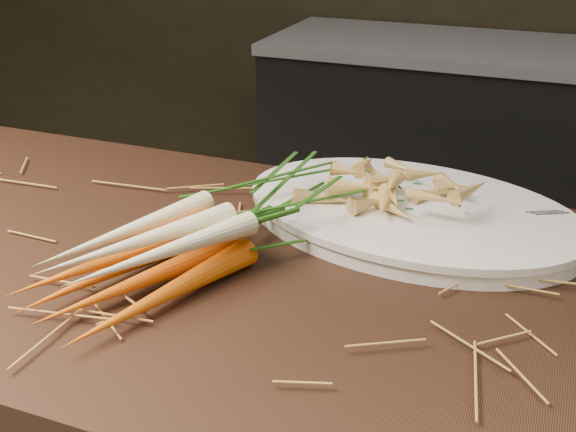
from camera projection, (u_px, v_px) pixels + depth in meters
name	position (u px, v px, depth m)	size (l,w,h in m)	color
back_counter	(511.00, 160.00, 2.68)	(1.82, 0.62, 0.84)	black
straw_bedding	(182.00, 245.00, 0.99)	(1.40, 0.60, 0.02)	olive
root_veg_bunch	(238.00, 221.00, 0.97)	(0.35, 0.54, 0.10)	#C9530D
serving_platter	(409.00, 216.00, 1.07)	(0.50, 0.34, 0.03)	white
roasted_veg_heap	(412.00, 190.00, 1.05)	(0.25, 0.18, 0.06)	#BB7E43
serving_fork	(529.00, 241.00, 0.96)	(0.02, 0.19, 0.00)	silver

